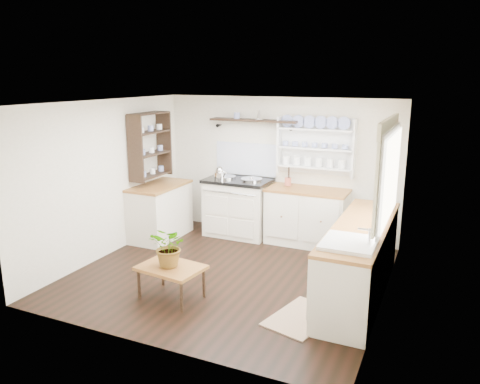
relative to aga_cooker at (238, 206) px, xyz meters
The scene contains 19 objects.
floor 1.75m from the aga_cooker, 69.56° to the right, with size 4.00×3.80×0.01m, color black.
wall_back 0.94m from the aga_cooker, 29.45° to the left, with size 4.00×0.02×2.30m, color beige.
wall_right 3.10m from the aga_cooker, 31.27° to the right, with size 0.02×3.80×2.30m, color beige.
wall_left 2.21m from the aga_cooker, 132.03° to the right, with size 0.02×3.80×2.30m, color beige.
ceiling 2.47m from the aga_cooker, 69.56° to the right, with size 4.00×3.80×0.01m, color white.
window 3.10m from the aga_cooker, 29.26° to the right, with size 0.08×1.55×1.22m.
aga_cooker is the anchor object (origin of this frame).
back_cabinets 1.19m from the aga_cooker, ahead, with size 1.27×0.63×0.90m.
right_cabinets 2.72m from the aga_cooker, 32.75° to the right, with size 0.62×2.43×0.90m.
belfast_sink 3.20m from the aga_cooker, 44.17° to the right, with size 0.55×0.60×0.45m.
left_cabinets 1.30m from the aga_cooker, 149.01° to the right, with size 0.62×1.13×0.90m.
plate_rack 1.66m from the aga_cooker, 13.38° to the left, with size 1.20×0.22×0.90m.
high_shelf 1.45m from the aga_cooker, 48.27° to the left, with size 1.50×0.29×0.16m.
left_shelving 1.77m from the aga_cooker, 151.91° to the right, with size 0.28×0.80×1.05m, color black.
kettle 0.64m from the aga_cooker, 156.85° to the right, with size 0.19×0.19×0.24m, color silver, non-canonical shape.
utensil_crock 0.96m from the aga_cooker, ahead, with size 0.11×0.11×0.12m, color #AF5440.
center_table 2.50m from the aga_cooker, 84.44° to the right, with size 0.81×0.63×0.41m.
potted_plant 2.50m from the aga_cooker, 84.44° to the right, with size 0.45×0.39×0.50m, color #3F7233.
floor_rug 2.99m from the aga_cooker, 51.85° to the right, with size 0.55×0.85×0.02m, color #87624E.
Camera 1 is at (2.55, -5.33, 2.61)m, focal length 35.00 mm.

